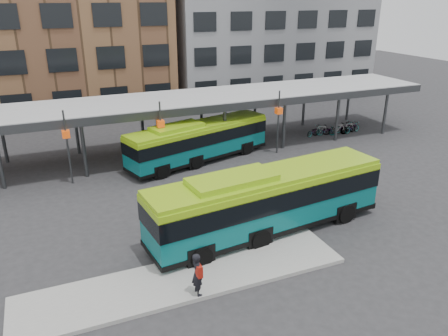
# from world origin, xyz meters

# --- Properties ---
(ground) EXTENTS (120.00, 120.00, 0.00)m
(ground) POSITION_xyz_m (0.00, 0.00, 0.00)
(ground) COLOR #28282B
(ground) RESTS_ON ground
(boarding_island) EXTENTS (14.00, 3.00, 0.18)m
(boarding_island) POSITION_xyz_m (-5.50, -3.00, 0.09)
(boarding_island) COLOR gray
(boarding_island) RESTS_ON ground
(canopy) EXTENTS (40.00, 6.53, 4.80)m
(canopy) POSITION_xyz_m (-0.06, 12.87, 3.91)
(canopy) COLOR #999B9E
(canopy) RESTS_ON ground
(building_grey) EXTENTS (24.00, 14.00, 20.00)m
(building_grey) POSITION_xyz_m (16.00, 32.00, 10.00)
(building_grey) COLOR slate
(building_grey) RESTS_ON ground
(bus_front) EXTENTS (12.75, 4.00, 3.46)m
(bus_front) POSITION_xyz_m (-0.43, -0.60, 1.80)
(bus_front) COLOR #08585B
(bus_front) RESTS_ON ground
(bus_rear) EXTENTS (11.25, 5.37, 3.04)m
(bus_rear) POSITION_xyz_m (-0.12, 10.33, 1.58)
(bus_rear) COLOR #08585B
(bus_rear) RESTS_ON ground
(pedestrian) EXTENTS (0.47, 0.70, 1.84)m
(pedestrian) POSITION_xyz_m (-5.42, -4.21, 1.11)
(pedestrian) COLOR black
(pedestrian) RESTS_ON boarding_island
(bike_rack) EXTENTS (5.48, 1.45, 1.07)m
(bike_rack) POSITION_xyz_m (13.15, 11.93, 0.48)
(bike_rack) COLOR slate
(bike_rack) RESTS_ON ground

